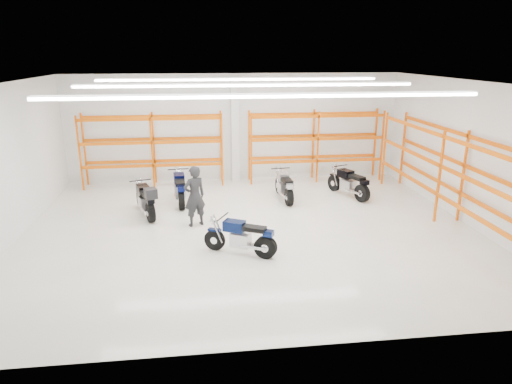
{
  "coord_description": "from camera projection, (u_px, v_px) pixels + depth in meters",
  "views": [
    {
      "loc": [
        -1.45,
        -13.22,
        5.33
      ],
      "look_at": [
        0.24,
        0.5,
        1.08
      ],
      "focal_mm": 32.0,
      "sensor_mm": 36.0,
      "label": 1
    }
  ],
  "objects": [
    {
      "name": "motorcycle_back_c",
      "position": [
        284.0,
        187.0,
        17.03
      ],
      "size": [
        0.74,
        2.22,
        1.09
      ],
      "color": "black",
      "rests_on": "ground"
    },
    {
      "name": "ground",
      "position": [
        250.0,
        230.0,
        14.28
      ],
      "size": [
        14.0,
        14.0,
        0.0
      ],
      "primitive_type": "plane",
      "color": "beige",
      "rests_on": "ground"
    },
    {
      "name": "pallet_racking_back_left",
      "position": [
        153.0,
        143.0,
        18.56
      ],
      "size": [
        5.67,
        0.87,
        3.0
      ],
      "color": "#DE5710",
      "rests_on": "ground"
    },
    {
      "name": "structural_column",
      "position": [
        235.0,
        129.0,
        19.14
      ],
      "size": [
        0.32,
        0.32,
        4.5
      ],
      "primitive_type": "cube",
      "color": "white",
      "rests_on": "ground"
    },
    {
      "name": "room_shell",
      "position": [
        250.0,
        125.0,
        13.34
      ],
      "size": [
        14.02,
        12.02,
        4.51
      ],
      "color": "white",
      "rests_on": "ground"
    },
    {
      "name": "motorcycle_back_b",
      "position": [
        180.0,
        189.0,
        16.64
      ],
      "size": [
        0.78,
        2.34,
        1.15
      ],
      "color": "black",
      "rests_on": "ground"
    },
    {
      "name": "motorcycle_main",
      "position": [
        243.0,
        238.0,
        12.41
      ],
      "size": [
        1.95,
        1.12,
        1.04
      ],
      "color": "black",
      "rests_on": "ground"
    },
    {
      "name": "pallet_racking_side",
      "position": [
        452.0,
        167.0,
        14.5
      ],
      "size": [
        0.87,
        9.07,
        3.0
      ],
      "color": "#DE5710",
      "rests_on": "ground"
    },
    {
      "name": "motorcycle_back_a",
      "position": [
        146.0,
        200.0,
        15.29
      ],
      "size": [
        1.08,
        2.27,
        1.2
      ],
      "color": "black",
      "rests_on": "ground"
    },
    {
      "name": "pallet_racking_back_right",
      "position": [
        316.0,
        139.0,
        19.35
      ],
      "size": [
        5.67,
        0.87,
        3.0
      ],
      "color": "#DE5710",
      "rests_on": "ground"
    },
    {
      "name": "motorcycle_back_d",
      "position": [
        350.0,
        184.0,
        17.37
      ],
      "size": [
        1.1,
        2.15,
        1.12
      ],
      "color": "black",
      "rests_on": "ground"
    },
    {
      "name": "standing_man",
      "position": [
        195.0,
        196.0,
        14.37
      ],
      "size": [
        0.85,
        0.72,
        1.96
      ],
      "primitive_type": "imported",
      "rotation": [
        0.0,
        0.0,
        3.57
      ],
      "color": "black",
      "rests_on": "ground"
    }
  ]
}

